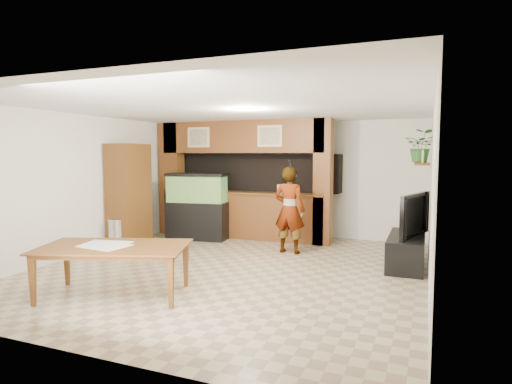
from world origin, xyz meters
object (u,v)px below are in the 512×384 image
at_px(pantry_cabinet, 129,195).
at_px(television, 407,214).
at_px(aquarium, 197,207).
at_px(person, 289,210).
at_px(dining_table, 113,272).

bearing_deg(pantry_cabinet, television, 4.36).
xyz_separation_m(aquarium, person, (2.28, -0.50, 0.11)).
bearing_deg(pantry_cabinet, person, 10.21).
distance_m(television, dining_table, 4.69).
relative_size(television, dining_table, 0.65).
height_order(pantry_cabinet, aquarium, pantry_cabinet).
xyz_separation_m(pantry_cabinet, dining_table, (1.86, -2.68, -0.71)).
distance_m(aquarium, television, 4.44).
bearing_deg(person, pantry_cabinet, 14.11).
distance_m(pantry_cabinet, person, 3.30).
xyz_separation_m(pantry_cabinet, television, (5.35, 0.41, -0.17)).
height_order(pantry_cabinet, television, pantry_cabinet).
height_order(aquarium, dining_table, aquarium).
xyz_separation_m(person, dining_table, (-1.38, -3.27, -0.49)).
relative_size(aquarium, television, 1.18).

